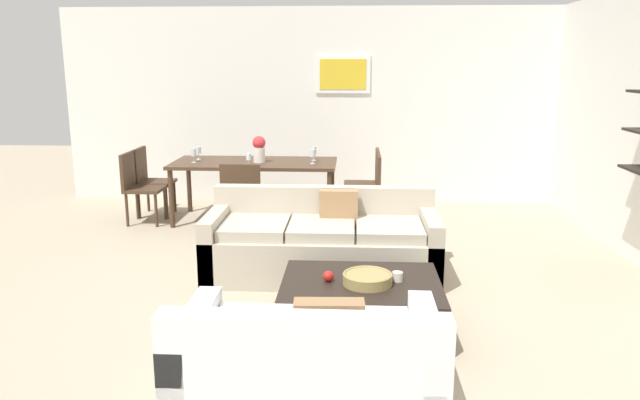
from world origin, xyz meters
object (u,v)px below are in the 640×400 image
(decorative_bowl, at_px, (367,278))
(dining_chair_right_far, at_px, (368,179))
(coffee_table, at_px, (361,306))
(dining_chair_left_near, at_px, (138,183))
(dining_chair_left_far, at_px, (149,177))
(candle_jar, at_px, (397,277))
(apple_on_coffee_table, at_px, (328,276))
(wine_glass_foot, at_px, (249,157))
(wine_glass_right_far, at_px, (314,151))
(sofa_beige, at_px, (322,244))
(wine_glass_left_far, at_px, (198,151))
(wine_glass_left_near, at_px, (194,153))
(centerpiece_vase, at_px, (259,148))
(loveseat_white, at_px, (309,373))
(dining_table, at_px, (255,167))
(dining_chair_foot, at_px, (243,196))
(dining_chair_right_near, at_px, (369,186))
(wine_glass_right_near, at_px, (313,154))

(decorative_bowl, height_order, dining_chair_right_far, dining_chair_right_far)
(coffee_table, xyz_separation_m, dining_chair_left_near, (-2.71, 2.96, 0.31))
(dining_chair_left_far, bearing_deg, candle_jar, -48.30)
(apple_on_coffee_table, distance_m, wine_glass_foot, 3.00)
(dining_chair_right_far, bearing_deg, coffee_table, -92.10)
(wine_glass_right_far, bearing_deg, coffee_table, -80.30)
(sofa_beige, xyz_separation_m, dining_chair_left_near, (-2.36, 1.75, 0.21))
(wine_glass_left_far, relative_size, wine_glass_left_near, 0.93)
(decorative_bowl, relative_size, centerpiece_vase, 1.12)
(decorative_bowl, distance_m, candle_jar, 0.24)
(apple_on_coffee_table, distance_m, centerpiece_vase, 3.32)
(loveseat_white, bearing_deg, centerpiece_vase, 102.11)
(dining_table, bearing_deg, wine_glass_left_far, 171.13)
(decorative_bowl, bearing_deg, wine_glass_left_near, 123.75)
(apple_on_coffee_table, bearing_deg, dining_chair_right_far, 83.84)
(dining_chair_foot, distance_m, wine_glass_right_far, 1.28)
(sofa_beige, relative_size, dining_chair_right_near, 2.42)
(wine_glass_left_far, distance_m, wine_glass_left_near, 0.23)
(dining_chair_left_near, height_order, wine_glass_foot, wine_glass_foot)
(apple_on_coffee_table, distance_m, dining_chair_right_near, 2.99)
(sofa_beige, bearing_deg, decorative_bowl, -72.57)
(decorative_bowl, height_order, apple_on_coffee_table, decorative_bowl)
(dining_chair_left_near, bearing_deg, candle_jar, -44.51)
(dining_chair_foot, distance_m, wine_glass_right_near, 1.11)
(sofa_beige, xyz_separation_m, loveseat_white, (0.05, -2.41, 0.00))
(apple_on_coffee_table, bearing_deg, centerpiece_vase, 107.48)
(candle_jar, height_order, dining_chair_right_far, dining_chair_right_far)
(dining_chair_right_near, distance_m, dining_chair_right_far, 0.42)
(loveseat_white, xyz_separation_m, wine_glass_right_far, (-0.26, 4.49, 0.58))
(wine_glass_foot, relative_size, wine_glass_right_far, 0.91)
(coffee_table, xyz_separation_m, decorative_bowl, (0.05, -0.04, 0.23))
(dining_chair_right_far, height_order, dining_chair_left_far, same)
(candle_jar, xyz_separation_m, dining_table, (-1.56, 3.14, 0.27))
(coffee_table, relative_size, wine_glass_left_near, 6.62)
(candle_jar, height_order, dining_chair_left_far, dining_chair_left_far)
(wine_glass_right_near, xyz_separation_m, wine_glass_left_far, (-1.46, 0.23, -0.01))
(dining_chair_right_near, distance_m, wine_glass_left_near, 2.18)
(wine_glass_right_far, xyz_separation_m, centerpiece_vase, (-0.66, -0.16, 0.05))
(dining_chair_left_near, bearing_deg, dining_chair_left_far, 90.00)
(loveseat_white, bearing_deg, wine_glass_right_near, 93.56)
(dining_table, distance_m, wine_glass_right_far, 0.76)
(dining_table, relative_size, wine_glass_right_near, 11.39)
(apple_on_coffee_table, bearing_deg, wine_glass_right_near, 95.99)
(dining_chair_left_far, bearing_deg, sofa_beige, -42.55)
(wine_glass_right_near, bearing_deg, wine_glass_left_far, 171.13)
(candle_jar, distance_m, centerpiece_vase, 3.47)
(candle_jar, height_order, centerpiece_vase, centerpiece_vase)
(dining_chair_foot, bearing_deg, dining_chair_right_near, 24.99)
(dining_chair_left_far, bearing_deg, wine_glass_right_near, -8.51)
(dining_chair_left_far, relative_size, wine_glass_right_far, 4.94)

